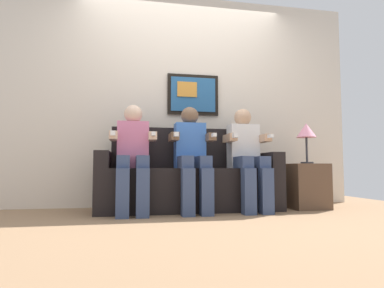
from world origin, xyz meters
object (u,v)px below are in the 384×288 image
couch (189,181)px  person_in_middle (192,153)px  person_on_left (133,153)px  person_on_right (247,154)px  table_lamp (306,132)px  side_table_right (306,186)px

couch → person_in_middle: bearing=-90.0°
couch → person_on_left: 0.69m
person_on_left → person_in_middle: same height
person_on_left → person_on_right: bearing=0.0°
person_on_left → person_on_right: (1.20, 0.00, 0.00)m
person_on_left → table_lamp: 1.96m
person_on_left → table_lamp: (1.94, 0.07, 0.25)m
person_in_middle → person_on_right: (0.60, 0.00, 0.00)m
person_on_left → side_table_right: bearing=1.8°
couch → person_in_middle: 0.34m
couch → person_on_left: bearing=-164.5°
side_table_right → couch: bearing=175.4°
person_in_middle → table_lamp: size_ratio=2.41×
person_on_right → side_table_right: person_on_right is taller
couch → person_on_left: person_on_left is taller
couch → table_lamp: bearing=-4.3°
table_lamp → person_in_middle: bearing=-177.1°
person_in_middle → side_table_right: bearing=2.7°
couch → table_lamp: table_lamp is taller
person_on_left → person_in_middle: size_ratio=1.00×
person_on_left → side_table_right: (1.92, 0.06, -0.36)m
person_on_right → table_lamp: person_on_right is taller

